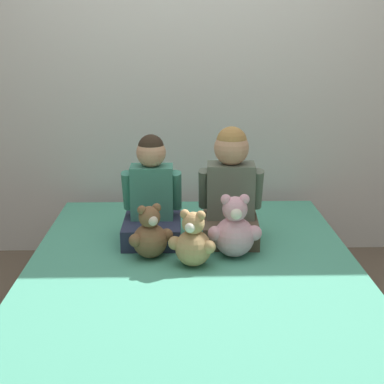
# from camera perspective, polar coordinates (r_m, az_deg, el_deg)

# --- Properties ---
(ground_plane) EXTENTS (14.00, 14.00, 0.00)m
(ground_plane) POSITION_cam_1_polar(r_m,az_deg,el_deg) (2.73, 0.13, -15.00)
(ground_plane) COLOR brown
(wall_behind_bed) EXTENTS (8.00, 0.06, 2.50)m
(wall_behind_bed) POSITION_cam_1_polar(r_m,az_deg,el_deg) (3.45, -0.35, 13.62)
(wall_behind_bed) COLOR silver
(wall_behind_bed) RESTS_ON ground_plane
(bed) EXTENTS (1.59, 1.96, 0.38)m
(bed) POSITION_cam_1_polar(r_m,az_deg,el_deg) (2.64, 0.13, -11.50)
(bed) COLOR #997F60
(bed) RESTS_ON ground_plane
(child_on_left) EXTENTS (0.31, 0.35, 0.56)m
(child_on_left) POSITION_cam_1_polar(r_m,az_deg,el_deg) (2.79, -4.30, -0.77)
(child_on_left) COLOR #282D47
(child_on_left) RESTS_ON bed
(child_on_right) EXTENTS (0.34, 0.35, 0.60)m
(child_on_right) POSITION_cam_1_polar(r_m,az_deg,el_deg) (2.79, 4.15, 0.20)
(child_on_right) COLOR brown
(child_on_right) RESTS_ON bed
(teddy_bear_held_by_left_child) EXTENTS (0.21, 0.17, 0.27)m
(teddy_bear_held_by_left_child) POSITION_cam_1_polar(r_m,az_deg,el_deg) (2.60, -4.50, -4.62)
(teddy_bear_held_by_left_child) COLOR brown
(teddy_bear_held_by_left_child) RESTS_ON bed
(teddy_bear_held_by_right_child) EXTENTS (0.26, 0.20, 0.31)m
(teddy_bear_held_by_right_child) POSITION_cam_1_polar(r_m,az_deg,el_deg) (2.60, 4.55, -4.11)
(teddy_bear_held_by_right_child) COLOR #DBA3B2
(teddy_bear_held_by_right_child) RESTS_ON bed
(teddy_bear_between_children) EXTENTS (0.22, 0.17, 0.27)m
(teddy_bear_between_children) POSITION_cam_1_polar(r_m,az_deg,el_deg) (2.50, 0.07, -5.40)
(teddy_bear_between_children) COLOR tan
(teddy_bear_between_children) RESTS_ON bed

